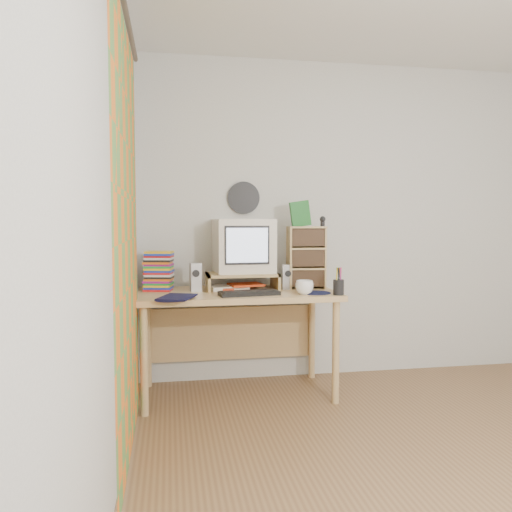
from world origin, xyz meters
name	(u,v)px	position (x,y,z in m)	size (l,w,h in m)	color
floor	(485,479)	(0.00, 0.00, 0.00)	(3.50, 3.50, 0.00)	olive
back_wall	(356,221)	(0.00, 1.75, 1.25)	(3.50, 3.50, 0.00)	silver
left_wall	(107,221)	(-1.75, 0.00, 1.25)	(3.50, 3.50, 0.00)	silver
curtain	(128,241)	(-1.71, 0.48, 1.15)	(2.20, 2.20, 0.00)	orange
wall_disc	(244,198)	(-0.93, 1.73, 1.43)	(0.25, 0.25, 0.02)	black
desk	(236,308)	(-1.03, 1.44, 0.62)	(1.40, 0.70, 0.75)	tan
monitor_riser	(242,277)	(-0.98, 1.48, 0.84)	(0.52, 0.30, 0.12)	tan
crt_monitor	(244,246)	(-0.96, 1.53, 1.07)	(0.42, 0.42, 0.39)	beige
speaker_left	(196,277)	(-1.32, 1.44, 0.85)	(0.08, 0.08, 0.20)	#A3A2A7
speaker_right	(287,277)	(-0.65, 1.43, 0.84)	(0.07, 0.07, 0.18)	#A3A2A7
keyboard	(249,293)	(-0.97, 1.18, 0.76)	(0.41, 0.14, 0.03)	black
dvd_stack	(159,272)	(-1.58, 1.51, 0.88)	(0.19, 0.13, 0.27)	brown
cd_rack	(307,257)	(-0.50, 1.46, 0.98)	(0.28, 0.15, 0.46)	tan
mug	(304,287)	(-0.60, 1.15, 0.80)	(0.12, 0.12, 0.10)	white
diary	(162,295)	(-1.55, 1.11, 0.77)	(0.24, 0.18, 0.05)	black
mousepad	(315,293)	(-0.51, 1.20, 0.75)	(0.22, 0.22, 0.00)	black
pen_cup	(339,284)	(-0.38, 1.09, 0.82)	(0.07, 0.07, 0.15)	black
papers	(235,287)	(-1.03, 1.49, 0.77)	(0.27, 0.20, 0.04)	white
red_box	(228,292)	(-1.11, 1.24, 0.77)	(0.08, 0.05, 0.04)	red
game_box	(300,214)	(-0.55, 1.45, 1.30)	(0.14, 0.03, 0.19)	#1C6224
webcam	(323,221)	(-0.39, 1.43, 1.25)	(0.04, 0.04, 0.08)	black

